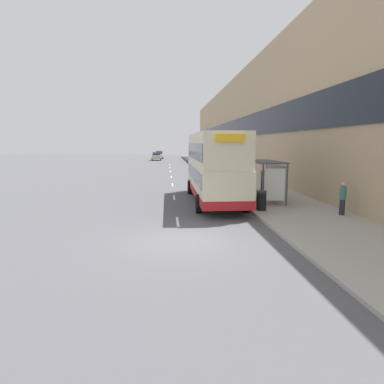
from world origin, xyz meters
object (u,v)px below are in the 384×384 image
object	(u,v)px
car_0	(156,156)
litter_bin	(261,200)
double_decker_bus_near	(214,166)
pedestrian_at_shelter	(263,179)
bus_shelter	(269,173)
car_1	(159,155)
pedestrian_3	(248,179)
pedestrian_1	(343,198)
pedestrian_2	(236,178)

from	to	relation	value
car_0	litter_bin	size ratio (longest dim) A/B	3.67
double_decker_bus_near	pedestrian_at_shelter	bearing A→B (deg)	44.20
bus_shelter	litter_bin	xyz separation A→B (m)	(-1.22, -2.71, -1.21)
car_1	pedestrian_3	xyz separation A→B (m)	(8.05, -57.66, 0.12)
car_0	pedestrian_1	size ratio (longest dim) A/B	2.34
bus_shelter	pedestrian_3	distance (m)	5.39
car_0	pedestrian_at_shelter	bearing A→B (deg)	100.83
pedestrian_1	pedestrian_2	bearing A→B (deg)	110.61
bus_shelter	pedestrian_2	xyz separation A→B (m)	(-1.02, 5.16, -0.82)
bus_shelter	pedestrian_3	bearing A→B (deg)	90.05
double_decker_bus_near	pedestrian_3	xyz separation A→B (m)	(3.29, 4.45, -1.26)
bus_shelter	car_1	bearing A→B (deg)	97.29
pedestrian_1	pedestrian_3	world-z (taller)	pedestrian_3
bus_shelter	pedestrian_3	xyz separation A→B (m)	(-0.01, 5.32, -0.86)
bus_shelter	car_1	xyz separation A→B (m)	(-8.05, 62.99, -0.98)
pedestrian_at_shelter	litter_bin	world-z (taller)	pedestrian_at_shelter
bus_shelter	pedestrian_3	world-z (taller)	bus_shelter
car_0	pedestrian_3	bearing A→B (deg)	99.69
car_1	pedestrian_at_shelter	size ratio (longest dim) A/B	2.33
double_decker_bus_near	car_1	size ratio (longest dim) A/B	2.77
litter_bin	pedestrian_1	bearing A→B (deg)	-21.58
pedestrian_at_shelter	litter_bin	distance (m)	8.15
pedestrian_3	pedestrian_2	bearing A→B (deg)	-170.76
car_0	pedestrian_1	xyz separation A→B (m)	(10.98, -59.17, 0.10)
bus_shelter	double_decker_bus_near	world-z (taller)	double_decker_bus_near
car_0	pedestrian_at_shelter	distance (m)	50.78
double_decker_bus_near	pedestrian_at_shelter	world-z (taller)	double_decker_bus_near
bus_shelter	pedestrian_2	bearing A→B (deg)	101.18
pedestrian_at_shelter	double_decker_bus_near	bearing A→B (deg)	-135.80
pedestrian_3	litter_bin	world-z (taller)	pedestrian_3
pedestrian_1	litter_bin	xyz separation A→B (m)	(-3.71, 1.47, -0.31)
bus_shelter	car_0	bearing A→B (deg)	98.77
pedestrian_3	litter_bin	bearing A→B (deg)	-98.61
bus_shelter	car_0	world-z (taller)	bus_shelter
pedestrian_2	litter_bin	size ratio (longest dim) A/B	1.70
double_decker_bus_near	car_1	distance (m)	62.31
bus_shelter	double_decker_bus_near	bearing A→B (deg)	165.18
pedestrian_1	car_0	bearing A→B (deg)	100.51
pedestrian_at_shelter	car_0	bearing A→B (deg)	100.83
car_1	pedestrian_at_shelter	world-z (taller)	car_1
car_1	pedestrian_1	size ratio (longest dim) A/B	2.39
double_decker_bus_near	car_0	world-z (taller)	double_decker_bus_near
pedestrian_3	pedestrian_1	bearing A→B (deg)	-75.28
pedestrian_at_shelter	litter_bin	xyz separation A→B (m)	(-2.28, -7.82, -0.33)
pedestrian_3	bus_shelter	bearing A→B (deg)	-89.95
car_1	litter_bin	distance (m)	66.05
pedestrian_at_shelter	pedestrian_1	world-z (taller)	pedestrian_at_shelter
pedestrian_at_shelter	pedestrian_2	size ratio (longest dim) A/B	0.94
pedestrian_1	litter_bin	world-z (taller)	pedestrian_1
car_1	pedestrian_1	world-z (taller)	car_1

